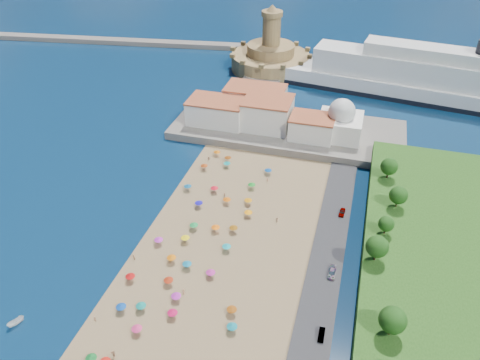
% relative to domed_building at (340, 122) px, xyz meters
% --- Properties ---
extents(ground, '(700.00, 700.00, 0.00)m').
position_rel_domed_building_xyz_m(ground, '(-30.00, -71.00, -8.97)').
color(ground, '#071938').
rests_on(ground, ground).
extents(terrace, '(90.00, 36.00, 3.00)m').
position_rel_domed_building_xyz_m(terrace, '(-20.00, 2.00, -7.47)').
color(terrace, '#59544C').
rests_on(terrace, ground).
extents(jetty, '(18.00, 70.00, 2.40)m').
position_rel_domed_building_xyz_m(jetty, '(-42.00, 37.00, -7.77)').
color(jetty, '#59544C').
rests_on(jetty, ground).
extents(breakwater, '(199.03, 34.77, 2.60)m').
position_rel_domed_building_xyz_m(breakwater, '(-140.00, 82.00, -7.67)').
color(breakwater, '#59544C').
rests_on(breakwater, ground).
extents(waterfront_buildings, '(57.00, 29.00, 11.00)m').
position_rel_domed_building_xyz_m(waterfront_buildings, '(-33.05, 2.64, -1.10)').
color(waterfront_buildings, silver).
rests_on(waterfront_buildings, terrace).
extents(domed_building, '(16.00, 16.00, 15.00)m').
position_rel_domed_building_xyz_m(domed_building, '(0.00, 0.00, 0.00)').
color(domed_building, silver).
rests_on(domed_building, terrace).
extents(fortress, '(40.00, 40.00, 32.40)m').
position_rel_domed_building_xyz_m(fortress, '(-42.00, 67.00, -2.29)').
color(fortress, '#A28B51').
rests_on(fortress, ground).
extents(cruise_ship, '(134.17, 37.89, 28.98)m').
position_rel_domed_building_xyz_m(cruise_ship, '(34.76, 51.02, -0.40)').
color(cruise_ship, black).
rests_on(cruise_ship, ground).
extents(beach_parasols, '(32.43, 116.81, 2.20)m').
position_rel_domed_building_xyz_m(beach_parasols, '(-31.38, -83.80, -6.83)').
color(beach_parasols, gray).
rests_on(beach_parasols, beach).
extents(beachgoers, '(34.74, 99.01, 1.89)m').
position_rel_domed_building_xyz_m(beachgoers, '(-30.58, -71.58, -7.85)').
color(beachgoers, tan).
rests_on(beachgoers, beach).
extents(parked_cars, '(2.00, 67.77, 1.40)m').
position_rel_domed_building_xyz_m(parked_cars, '(6.00, -77.13, -7.59)').
color(parked_cars, gray).
rests_on(parked_cars, promenade).
extents(hillside_trees, '(10.61, 109.28, 7.62)m').
position_rel_domed_building_xyz_m(hillside_trees, '(17.80, -78.54, 1.24)').
color(hillside_trees, '#382314').
rests_on(hillside_trees, hillside).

